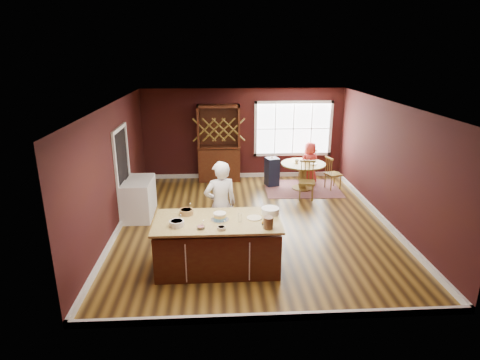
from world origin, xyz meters
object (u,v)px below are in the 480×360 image
layer_cake (220,216)px  chair_north (307,165)px  dining_table (303,171)px  dryer (142,194)px  washer (137,202)px  chair_east (333,173)px  high_chair (272,171)px  baker (221,205)px  seated_woman (309,163)px  hutch (219,144)px  kitchen_island (218,245)px  chair_south (307,180)px  toddler (275,158)px

layer_cake → chair_north: (2.64, 4.91, -0.49)m
dining_table → dryer: bearing=-162.3°
chair_north → washer: chair_north is taller
chair_east → high_chair: bearing=59.2°
layer_cake → chair_north: size_ratio=0.32×
baker → high_chair: baker is taller
seated_woman → chair_north: bearing=-106.5°
dining_table → chair_east: bearing=-2.3°
baker → hutch: (0.00, 4.34, 0.24)m
layer_cake → washer: 2.91m
baker → hutch: 4.35m
kitchen_island → dryer: 3.35m
dryer → layer_cake: bearing=-56.2°
chair_east → chair_south: 1.20m
layer_cake → seated_woman: (2.64, 4.59, -0.36)m
chair_east → kitchen_island: bearing=123.6°
chair_north → chair_south: bearing=60.1°
seated_woman → toddler: size_ratio=4.79×
layer_cake → chair_east: size_ratio=0.33×
chair_east → hutch: bearing=54.8°
high_chair → kitchen_island: bearing=-125.7°
chair_north → high_chair: size_ratio=1.15×
kitchen_island → layer_cake: size_ratio=7.04×
kitchen_island → hutch: 5.16m
baker → toddler: 4.07m
chair_north → dining_table: bearing=52.5°
toddler → dryer: (-3.49, -1.70, -0.38)m
hutch → chair_east: bearing=-17.1°
seated_woman → hutch: (-2.62, 0.51, 0.50)m
high_chair → dryer: dryer is taller
toddler → washer: toddler is taller
chair_north → layer_cake: bearing=44.2°
seated_woman → kitchen_island: bearing=43.1°
dining_table → baker: baker is taller
chair_south → washer: 4.34m
chair_south → washer: bearing=-152.0°
layer_cake → seated_woman: size_ratio=0.25×
kitchen_island → chair_east: chair_east is taller
chair_east → seated_woman: 0.77m
toddler → dryer: size_ratio=0.30×
hutch → washer: size_ratio=2.51×
kitchen_island → baker: baker is taller
seated_woman → layer_cake: bearing=43.5°
layer_cake → dryer: layer_cake is taller
high_chair → chair_east: bearing=-29.1°
toddler → hutch: (-1.59, 0.60, 0.32)m
high_chair → toddler: toddler is taller
washer → chair_south: bearing=16.0°
baker → chair_south: (2.28, 2.59, -0.38)m
toddler → dining_table: bearing=-25.0°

